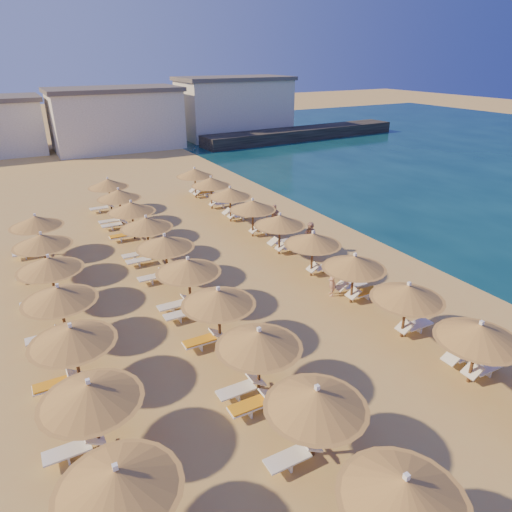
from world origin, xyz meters
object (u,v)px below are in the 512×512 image
beachgoer_c (274,218)px  beachgoer_b (311,238)px  jetty (302,134)px  parasol_row_east (313,240)px  beachgoer_a (332,281)px  parasol_row_west (188,267)px

beachgoer_c → beachgoer_b: bearing=-64.3°
jetty → beachgoer_c: 36.72m
jetty → beachgoer_b: bearing=-126.2°
parasol_row_east → beachgoer_b: size_ratio=19.05×
beachgoer_a → beachgoer_c: 9.37m
parasol_row_west → beachgoer_a: (6.51, -2.27, -1.31)m
parasol_row_west → beachgoer_c: (8.65, 6.85, -1.16)m
beachgoer_a → beachgoer_c: bearing=-168.6°
beachgoer_b → beachgoer_c: bearing=139.1°
parasol_row_east → parasol_row_west: bearing=180.0°
jetty → parasol_row_east: 43.35m
jetty → beachgoer_a: 45.45m
parasol_row_east → beachgoer_c: bearing=75.6°
jetty → beachgoer_a: (-24.24, -38.44, 0.02)m
beachgoer_c → beachgoer_b: 4.24m
beachgoer_a → parasol_row_west: bearing=-84.6°
parasol_row_west → parasol_row_east: bearing=0.0°
jetty → beachgoer_b: beachgoer_b is taller
parasol_row_east → beachgoer_c: 7.16m
jetty → beachgoer_a: size_ratio=19.44×
jetty → parasol_row_west: bearing=-133.2°
parasol_row_east → jetty: bearing=56.6°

